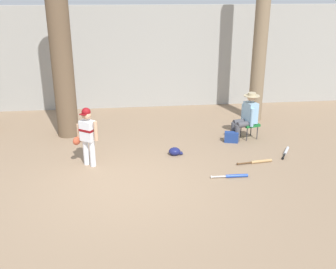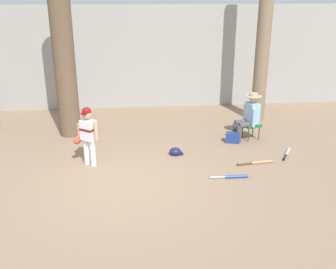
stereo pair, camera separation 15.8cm
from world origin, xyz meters
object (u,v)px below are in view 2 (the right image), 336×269
young_ballplayer (87,133)px  folding_stool (251,125)px  bat_aluminum_silver (287,153)px  bat_blue_youth (234,177)px  batting_helmet_navy (175,152)px  handbag_beside_stool (233,138)px  bat_wood_tan (259,162)px  seated_spectator (249,115)px  tree_near_player (63,50)px  tree_behind_spectator (263,39)px

young_ballplayer → folding_stool: bearing=16.7°
bat_aluminum_silver → bat_blue_youth: same height
folding_stool → batting_helmet_navy: (-2.04, -0.84, -0.28)m
handbag_beside_stool → bat_wood_tan: (0.27, -1.30, -0.10)m
seated_spectator → bat_wood_tan: 1.62m
bat_aluminum_silver → seated_spectator: bearing=123.0°
bat_aluminum_silver → bat_wood_tan: (-0.82, -0.47, 0.00)m
young_ballplayer → folding_stool: size_ratio=2.71×
tree_near_player → bat_aluminum_silver: 5.92m
tree_near_player → seated_spectator: size_ratio=4.31×
bat_wood_tan → batting_helmet_navy: batting_helmet_navy is taller
folding_stool → bat_aluminum_silver: folding_stool is taller
young_ballplayer → bat_wood_tan: 3.79m
bat_aluminum_silver → batting_helmet_navy: (-2.60, 0.20, 0.05)m
seated_spectator → handbag_beside_stool: size_ratio=3.53×
batting_helmet_navy → tree_behind_spectator: bearing=41.0°
folding_stool → seated_spectator: seated_spectator is taller
tree_behind_spectator → young_ballplayer: bearing=-149.9°
folding_stool → tree_behind_spectator: bearing=66.7°
bat_wood_tan → batting_helmet_navy: (-1.78, 0.67, 0.05)m
bat_blue_youth → bat_aluminum_silver: bearing=35.0°
handbag_beside_stool → bat_wood_tan: size_ratio=0.41×
tree_near_player → batting_helmet_navy: 3.73m
tree_behind_spectator → bat_aluminum_silver: 3.41m
bat_aluminum_silver → folding_stool: bearing=118.5°
tree_behind_spectator → folding_stool: (-0.64, -1.48, -1.96)m
young_ballplayer → batting_helmet_navy: bearing=10.1°
seated_spectator → bat_blue_youth: seated_spectator is taller
tree_near_player → bat_aluminum_silver: size_ratio=8.17×
bat_wood_tan → bat_blue_youth: bearing=-139.8°
handbag_beside_stool → batting_helmet_navy: size_ratio=1.05×
tree_behind_spectator → batting_helmet_navy: 4.19m
tree_near_player → tree_behind_spectator: bearing=7.6°
handbag_beside_stool → tree_near_player: bearing=166.3°
seated_spectator → bat_wood_tan: (-0.16, -1.49, -0.61)m
young_ballplayer → bat_wood_tan: young_ballplayer is taller
young_ballplayer → bat_aluminum_silver: 4.59m
tree_near_player → handbag_beside_stool: bearing=-13.7°
tree_behind_spectator → bat_blue_youth: (-1.63, -3.62, -2.29)m
bat_aluminum_silver → handbag_beside_stool: bearing=142.7°
seated_spectator → bat_blue_youth: (-0.89, -2.11, -0.61)m
tree_behind_spectator → handbag_beside_stool: (-1.16, -1.70, -2.19)m
bat_aluminum_silver → batting_helmet_navy: bearing=175.6°
folding_stool → bat_blue_youth: 2.38m
young_ballplayer → seated_spectator: bearing=16.8°
tree_near_player → bat_blue_youth: 5.15m
folding_stool → bat_blue_youth: size_ratio=0.63×
seated_spectator → batting_helmet_navy: seated_spectator is taller
batting_helmet_navy → bat_wood_tan: bearing=-20.6°
bat_aluminum_silver → young_ballplayer: bearing=-178.2°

